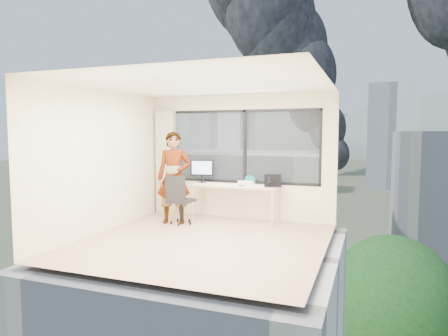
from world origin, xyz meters
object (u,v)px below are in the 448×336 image
at_px(game_console, 247,182).
at_px(laptop, 273,181).
at_px(chair, 181,199).
at_px(person, 174,178).
at_px(desk, 235,203).
at_px(handbag, 250,179).
at_px(monitor, 202,171).

height_order(game_console, laptop, laptop).
xyz_separation_m(chair, person, (-0.17, 0.03, 0.42)).
distance_m(desk, laptop, 0.94).
height_order(person, game_console, person).
bearing_deg(chair, desk, 42.38).
distance_m(desk, game_console, 0.49).
distance_m(game_console, handbag, 0.10).
relative_size(monitor, game_console, 1.72).
relative_size(desk, laptop, 4.93).
distance_m(person, game_console, 1.51).
xyz_separation_m(chair, monitor, (0.11, 0.79, 0.50)).
bearing_deg(monitor, game_console, -5.39).
distance_m(desk, chair, 1.13).
bearing_deg(person, monitor, 53.70).
bearing_deg(chair, monitor, 88.62).
distance_m(person, handbag, 1.59).
xyz_separation_m(chair, laptop, (1.71, 0.63, 0.36)).
height_order(chair, game_console, chair).
distance_m(desk, person, 1.36).
xyz_separation_m(person, game_console, (1.27, 0.81, -0.14)).
relative_size(chair, laptop, 2.74).
relative_size(laptop, handbag, 1.48).
bearing_deg(handbag, desk, -130.77).
bearing_deg(monitor, chair, -106.14).
relative_size(desk, person, 0.98).
xyz_separation_m(person, monitor, (0.28, 0.76, 0.08)).
bearing_deg(laptop, monitor, 158.65).
bearing_deg(chair, game_console, 43.98).
bearing_deg(laptop, handbag, 138.72).
relative_size(person, monitor, 3.73).
distance_m(person, laptop, 1.98).
height_order(desk, laptop, laptop).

